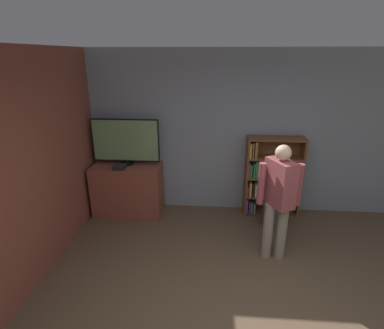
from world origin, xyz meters
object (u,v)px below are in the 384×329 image
(television, at_px, (126,141))
(bookshelf, at_px, (268,177))
(person, at_px, (279,195))
(waste_bin, at_px, (272,215))
(game_console, at_px, (119,167))

(television, bearing_deg, bookshelf, 2.20)
(person, bearing_deg, waste_bin, 144.37)
(game_console, bearing_deg, television, 71.14)
(television, relative_size, person, 0.69)
(television, xyz_separation_m, bookshelf, (2.35, 0.09, -0.60))
(game_console, relative_size, person, 0.12)
(game_console, bearing_deg, bookshelf, 7.12)
(game_console, distance_m, person, 2.51)
(person, bearing_deg, television, -142.70)
(waste_bin, bearing_deg, game_console, 177.96)
(person, xyz_separation_m, waste_bin, (0.13, 0.82, -0.75))
(bookshelf, xyz_separation_m, person, (-0.08, -1.21, 0.26))
(game_console, xyz_separation_m, waste_bin, (2.47, -0.09, -0.72))
(television, height_order, person, television)
(television, bearing_deg, game_console, -108.86)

